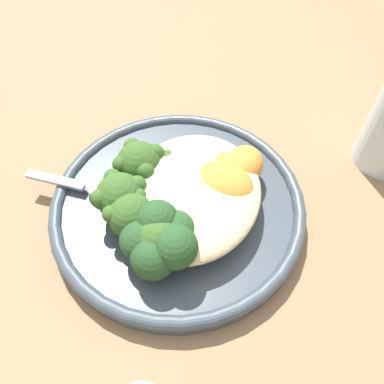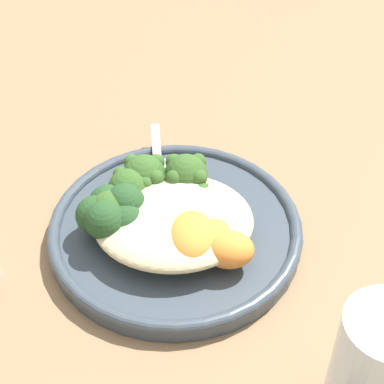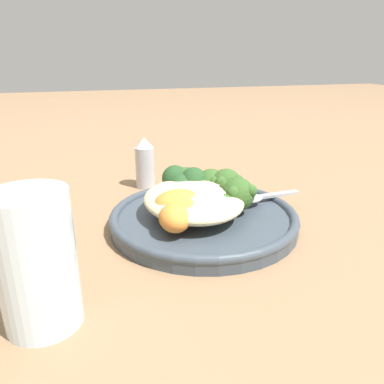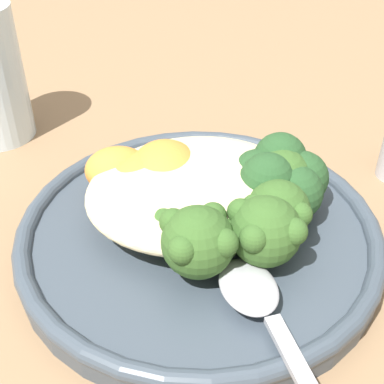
{
  "view_description": "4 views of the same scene",
  "coord_description": "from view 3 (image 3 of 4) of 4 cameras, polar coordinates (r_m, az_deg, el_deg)",
  "views": [
    {
      "loc": [
        0.18,
        0.08,
        0.3
      ],
      "look_at": [
        0.0,
        0.02,
        0.06
      ],
      "focal_mm": 35.0,
      "sensor_mm": 36.0,
      "label": 1
    },
    {
      "loc": [
        -0.02,
        0.42,
        0.45
      ],
      "look_at": [
        -0.03,
        -0.01,
        0.05
      ],
      "focal_mm": 60.0,
      "sensor_mm": 36.0,
      "label": 2
    },
    {
      "loc": [
        -0.43,
        0.14,
        0.21
      ],
      "look_at": [
        -0.03,
        0.02,
        0.05
      ],
      "focal_mm": 35.0,
      "sensor_mm": 36.0,
      "label": 3
    },
    {
      "loc": [
        -0.08,
        -0.26,
        0.25
      ],
      "look_at": [
        -0.02,
        -0.02,
        0.06
      ],
      "focal_mm": 50.0,
      "sensor_mm": 36.0,
      "label": 4
    }
  ],
  "objects": [
    {
      "name": "broccoli_stalk_1",
      "position": [
        0.47,
        5.97,
        -0.54
      ],
      "size": [
        0.05,
        0.12,
        0.04
      ],
      "rotation": [
        0.0,
        0.0,
        4.51
      ],
      "color": "#ADC675",
      "rests_on": "plate"
    },
    {
      "name": "quinoa_mound",
      "position": [
        0.47,
        0.19,
        -1.13
      ],
      "size": [
        0.15,
        0.12,
        0.03
      ],
      "primitive_type": "ellipsoid",
      "color": "beige",
      "rests_on": "plate"
    },
    {
      "name": "broccoli_stalk_2",
      "position": [
        0.48,
        3.65,
        -1.08
      ],
      "size": [
        0.03,
        0.1,
        0.03
      ],
      "rotation": [
        0.0,
        0.0,
        4.69
      ],
      "color": "#ADC675",
      "rests_on": "plate"
    },
    {
      "name": "water_glass",
      "position": [
        0.32,
        -22.64,
        -9.69
      ],
      "size": [
        0.06,
        0.06,
        0.12
      ],
      "primitive_type": "cylinder",
      "color": "silver",
      "rests_on": "ground_plane"
    },
    {
      "name": "broccoli_stalk_0",
      "position": [
        0.46,
        2.17,
        -2.13
      ],
      "size": [
        0.07,
        0.1,
        0.03
      ],
      "rotation": [
        0.0,
        0.0,
        4.2
      ],
      "color": "#ADC675",
      "rests_on": "plate"
    },
    {
      "name": "ground_plane",
      "position": [
        0.5,
        1.34,
        -4.62
      ],
      "size": [
        4.0,
        4.0,
        0.0
      ],
      "primitive_type": "plane",
      "color": "#846647"
    },
    {
      "name": "broccoli_stalk_3",
      "position": [
        0.5,
        4.35,
        0.78
      ],
      "size": [
        0.06,
        0.11,
        0.04
      ],
      "rotation": [
        0.0,
        0.0,
        5.01
      ],
      "color": "#ADC675",
      "rests_on": "plate"
    },
    {
      "name": "plate",
      "position": [
        0.48,
        1.48,
        -3.99
      ],
      "size": [
        0.24,
        0.24,
        0.02
      ],
      "color": "#38424C",
      "rests_on": "ground_plane"
    },
    {
      "name": "sweet_potato_chunk_2",
      "position": [
        0.45,
        -0.91,
        -1.88
      ],
      "size": [
        0.08,
        0.08,
        0.03
      ],
      "primitive_type": "ellipsoid",
      "rotation": [
        0.0,
        0.0,
        5.29
      ],
      "color": "orange",
      "rests_on": "plate"
    },
    {
      "name": "kale_tuft",
      "position": [
        0.52,
        -0.92,
        1.63
      ],
      "size": [
        0.06,
        0.07,
        0.04
      ],
      "color": "#234723",
      "rests_on": "plate"
    },
    {
      "name": "sweet_potato_chunk_3",
      "position": [
        0.45,
        -2.02,
        -1.91
      ],
      "size": [
        0.05,
        0.07,
        0.04
      ],
      "primitive_type": "ellipsoid",
      "rotation": [
        0.0,
        0.0,
        4.65
      ],
      "color": "orange",
      "rests_on": "plate"
    },
    {
      "name": "sweet_potato_chunk_1",
      "position": [
        0.42,
        -2.66,
        -3.97
      ],
      "size": [
        0.05,
        0.04,
        0.03
      ],
      "primitive_type": "ellipsoid",
      "rotation": [
        0.0,
        0.0,
        3.07
      ],
      "color": "orange",
      "rests_on": "plate"
    },
    {
      "name": "broccoli_stalk_5",
      "position": [
        0.51,
        -1.0,
        1.13
      ],
      "size": [
        0.08,
        0.06,
        0.04
      ],
      "rotation": [
        0.0,
        0.0,
        5.77
      ],
      "color": "#ADC675",
      "rests_on": "plate"
    },
    {
      "name": "sweet_potato_chunk_0",
      "position": [
        0.44,
        -1.4,
        -2.84
      ],
      "size": [
        0.08,
        0.08,
        0.03
      ],
      "primitive_type": "ellipsoid",
      "rotation": [
        0.0,
        0.0,
        0.68
      ],
      "color": "orange",
      "rests_on": "plate"
    },
    {
      "name": "salt_shaker",
      "position": [
        0.62,
        -7.19,
        4.44
      ],
      "size": [
        0.03,
        0.03,
        0.08
      ],
      "color": "#B2B2B7",
      "rests_on": "ground_plane"
    },
    {
      "name": "spoon",
      "position": [
        0.52,
        8.92,
        -0.72
      ],
      "size": [
        0.03,
        0.11,
        0.01
      ],
      "rotation": [
        0.0,
        0.0,
        4.77
      ],
      "color": "#A3A3A8",
      "rests_on": "plate"
    },
    {
      "name": "broccoli_stalk_4",
      "position": [
        0.51,
        2.0,
        0.75
      ],
      "size": [
        0.08,
        0.11,
        0.04
      ],
      "rotation": [
        0.0,
        0.0,
        5.27
      ],
      "color": "#ADC675",
      "rests_on": "plate"
    }
  ]
}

